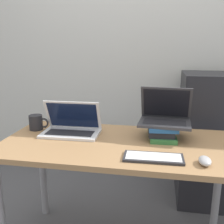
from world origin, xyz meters
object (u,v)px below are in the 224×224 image
Objects in this scene: laptop_on_books at (165,116)px; mini_fridge at (211,139)px; book_stack at (162,130)px; mouse at (205,161)px; wireless_keyboard at (153,157)px; laptop_left at (71,127)px; mug at (36,122)px.

mini_fridge is at bearing 55.52° from laptop_on_books.
mouse is at bearing -60.28° from book_stack.
laptop_on_books is 0.37m from wireless_keyboard.
laptop_left is 0.83m from mouse.
laptop_on_books reaches higher than book_stack.
laptop_left is 1.18m from mini_fridge.
wireless_keyboard is at bearing -99.25° from laptop_on_books.
laptop_on_books is 0.77m from mini_fridge.
mouse reaches higher than wireless_keyboard.
mouse is at bearing -62.72° from laptop_on_books.
wireless_keyboard is 1.04m from mini_fridge.
laptop_left is 0.60m from wireless_keyboard.
mouse is (0.77, -0.31, -0.03)m from laptop_left.
mug is at bearing -179.85° from book_stack.
laptop_on_books reaches higher than mouse.
book_stack is 0.89× the size of laptop_on_books.
book_stack reaches higher than wireless_keyboard.
mini_fridge is (0.21, 0.93, -0.22)m from mouse.
wireless_keyboard is (0.53, -0.29, -0.04)m from laptop_left.
laptop_on_books is 3.22× the size of mouse.
laptop_left is at bearing -147.53° from mini_fridge.
mug is (-0.78, 0.33, 0.04)m from wireless_keyboard.
wireless_keyboard is 0.28× the size of mini_fridge.
wireless_keyboard is at bearing 175.27° from mouse.
laptop_left is at bearing -175.31° from laptop_on_books.
mouse is 0.98m from mini_fridge.
book_stack is 0.95× the size of wireless_keyboard.
laptop_left is 1.28× the size of book_stack.
laptop_on_books is at bearing 23.99° from book_stack.
laptop_left is 0.34× the size of mini_fridge.
mug reaches higher than book_stack.
laptop_left reaches higher than mouse.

